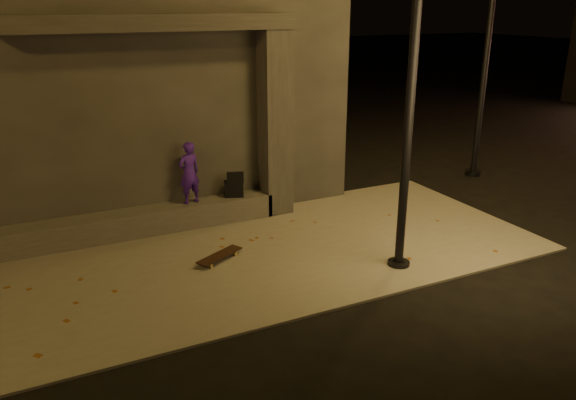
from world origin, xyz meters
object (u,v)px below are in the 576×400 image
backpack (234,187)px  street_lamp_0 (417,5)px  skateboard (220,256)px  skateboarder (189,173)px  column (275,125)px

backpack → street_lamp_0: (1.64, -3.20, 3.40)m
backpack → skateboard: backpack is taller
street_lamp_0 → skateboarder: bearing=128.3°
street_lamp_0 → backpack: bearing=117.2°
skateboarder → backpack: (0.88, 0.00, -0.42)m
skateboarder → skateboard: size_ratio=1.32×
backpack → skateboard: size_ratio=0.58×
skateboard → street_lamp_0: street_lamp_0 is taller
skateboarder → street_lamp_0: bearing=113.1°
skateboarder → skateboard: bearing=73.0°
column → street_lamp_0: street_lamp_0 is taller
backpack → skateboard: bearing=-99.4°
skateboarder → street_lamp_0: size_ratio=0.17×
street_lamp_0 → skateboard: bearing=150.7°
backpack → street_lamp_0: bearing=-44.1°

